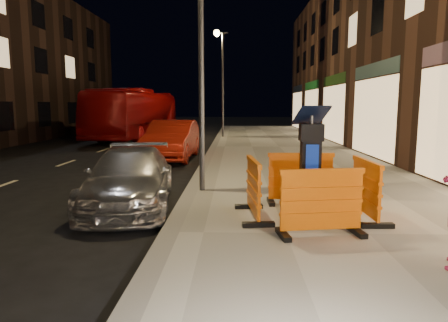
{
  "coord_description": "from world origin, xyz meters",
  "views": [
    {
      "loc": [
        0.99,
        -5.81,
        2.07
      ],
      "look_at": [
        0.8,
        1.0,
        1.1
      ],
      "focal_mm": 32.0,
      "sensor_mm": 36.0,
      "label": 1
    }
  ],
  "objects_px": {
    "barrier_kerbside": "(253,188)",
    "bus_doubledecker": "(137,138)",
    "barrier_front": "(321,202)",
    "car_silver": "(131,206)",
    "barrier_back": "(300,178)",
    "car_red": "(173,159)",
    "parking_kiosk": "(310,166)",
    "barrier_bldgside": "(366,189)"
  },
  "relations": [
    {
      "from": "barrier_kerbside",
      "to": "barrier_bldgside",
      "type": "bearing_deg",
      "value": -95.88
    },
    {
      "from": "barrier_front",
      "to": "bus_doubledecker",
      "type": "distance_m",
      "value": 19.9
    },
    {
      "from": "car_silver",
      "to": "car_red",
      "type": "height_order",
      "value": "car_red"
    },
    {
      "from": "barrier_back",
      "to": "barrier_kerbside",
      "type": "height_order",
      "value": "same"
    },
    {
      "from": "car_silver",
      "to": "bus_doubledecker",
      "type": "height_order",
      "value": "bus_doubledecker"
    },
    {
      "from": "barrier_front",
      "to": "car_silver",
      "type": "xyz_separation_m",
      "value": [
        -3.41,
        2.23,
        -0.65
      ]
    },
    {
      "from": "parking_kiosk",
      "to": "car_silver",
      "type": "distance_m",
      "value": 3.79
    },
    {
      "from": "parking_kiosk",
      "to": "barrier_kerbside",
      "type": "height_order",
      "value": "parking_kiosk"
    },
    {
      "from": "parking_kiosk",
      "to": "car_red",
      "type": "relative_size",
      "value": 0.4
    },
    {
      "from": "barrier_back",
      "to": "car_silver",
      "type": "relative_size",
      "value": 0.32
    },
    {
      "from": "barrier_back",
      "to": "bus_doubledecker",
      "type": "distance_m",
      "value": 18.15
    },
    {
      "from": "barrier_bldgside",
      "to": "barrier_back",
      "type": "bearing_deg",
      "value": 43.12
    },
    {
      "from": "car_red",
      "to": "barrier_bldgside",
      "type": "bearing_deg",
      "value": -59.09
    },
    {
      "from": "car_silver",
      "to": "car_red",
      "type": "bearing_deg",
      "value": 84.65
    },
    {
      "from": "parking_kiosk",
      "to": "barrier_front",
      "type": "relative_size",
      "value": 1.4
    },
    {
      "from": "barrier_kerbside",
      "to": "car_red",
      "type": "xyz_separation_m",
      "value": [
        -2.69,
        8.27,
        -0.65
      ]
    },
    {
      "from": "barrier_front",
      "to": "car_red",
      "type": "distance_m",
      "value": 9.93
    },
    {
      "from": "barrier_front",
      "to": "car_red",
      "type": "xyz_separation_m",
      "value": [
        -3.64,
        9.22,
        -0.65
      ]
    },
    {
      "from": "parking_kiosk",
      "to": "barrier_bldgside",
      "type": "height_order",
      "value": "parking_kiosk"
    },
    {
      "from": "barrier_kerbside",
      "to": "bus_doubledecker",
      "type": "xyz_separation_m",
      "value": [
        -6.35,
        17.55,
        -0.65
      ]
    },
    {
      "from": "barrier_kerbside",
      "to": "barrier_bldgside",
      "type": "distance_m",
      "value": 1.9
    },
    {
      "from": "barrier_back",
      "to": "parking_kiosk",
      "type": "bearing_deg",
      "value": -90.88
    },
    {
      "from": "barrier_front",
      "to": "parking_kiosk",
      "type": "bearing_deg",
      "value": 81.12
    },
    {
      "from": "parking_kiosk",
      "to": "bus_doubledecker",
      "type": "bearing_deg",
      "value": 108.71
    },
    {
      "from": "barrier_bldgside",
      "to": "car_silver",
      "type": "relative_size",
      "value": 0.32
    },
    {
      "from": "barrier_kerbside",
      "to": "car_red",
      "type": "relative_size",
      "value": 0.29
    },
    {
      "from": "parking_kiosk",
      "to": "barrier_kerbside",
      "type": "xyz_separation_m",
      "value": [
        -0.95,
        0.0,
        -0.39
      ]
    },
    {
      "from": "barrier_bldgside",
      "to": "car_red",
      "type": "bearing_deg",
      "value": 27.13
    },
    {
      "from": "car_silver",
      "to": "barrier_kerbside",
      "type": "bearing_deg",
      "value": -34.7
    },
    {
      "from": "parking_kiosk",
      "to": "barrier_bldgside",
      "type": "relative_size",
      "value": 1.4
    },
    {
      "from": "barrier_kerbside",
      "to": "barrier_front",
      "type": "bearing_deg",
      "value": -140.88
    },
    {
      "from": "barrier_front",
      "to": "car_silver",
      "type": "bearing_deg",
      "value": 137.94
    },
    {
      "from": "barrier_back",
      "to": "barrier_front",
      "type": "bearing_deg",
      "value": -90.88
    },
    {
      "from": "barrier_kerbside",
      "to": "car_silver",
      "type": "relative_size",
      "value": 0.32
    },
    {
      "from": "parking_kiosk",
      "to": "bus_doubledecker",
      "type": "xyz_separation_m",
      "value": [
        -7.3,
        17.55,
        -1.04
      ]
    },
    {
      "from": "barrier_kerbside",
      "to": "bus_doubledecker",
      "type": "height_order",
      "value": "bus_doubledecker"
    },
    {
      "from": "parking_kiosk",
      "to": "car_silver",
      "type": "xyz_separation_m",
      "value": [
        -3.41,
        1.28,
        -1.04
      ]
    },
    {
      "from": "barrier_front",
      "to": "barrier_bldgside",
      "type": "bearing_deg",
      "value": 36.12
    },
    {
      "from": "barrier_back",
      "to": "bus_doubledecker",
      "type": "relative_size",
      "value": 0.12
    },
    {
      "from": "bus_doubledecker",
      "to": "parking_kiosk",
      "type": "bearing_deg",
      "value": -62.78
    },
    {
      "from": "parking_kiosk",
      "to": "car_red",
      "type": "xyz_separation_m",
      "value": [
        -3.64,
        8.27,
        -1.04
      ]
    },
    {
      "from": "car_red",
      "to": "barrier_front",
      "type": "bearing_deg",
      "value": -66.58
    }
  ]
}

